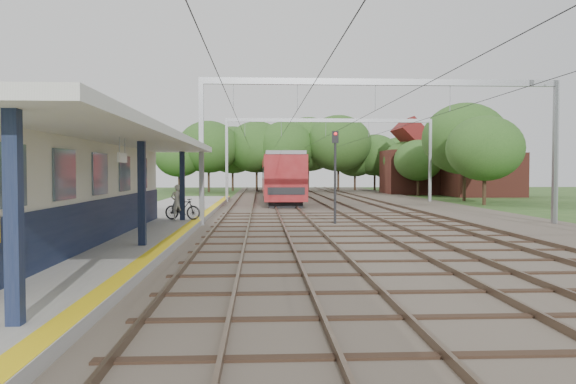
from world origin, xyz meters
name	(u,v)px	position (x,y,z in m)	size (l,w,h in m)	color
ground	(369,298)	(0.00, 0.00, 0.00)	(160.00, 160.00, 0.00)	#2D4C1E
ballast_bed	(344,206)	(4.00, 30.00, 0.05)	(18.00, 90.00, 0.10)	#473D33
platform	(144,226)	(-7.50, 14.00, 0.17)	(5.00, 52.00, 0.35)	gray
yellow_stripe	(194,222)	(-5.25, 14.00, 0.35)	(0.45, 52.00, 0.01)	yellow
station_building	(55,189)	(-8.88, 7.00, 2.04)	(3.41, 18.00, 3.40)	beige
canopy	(79,138)	(-7.77, 6.00, 3.64)	(6.40, 20.00, 3.44)	#111A37
rail_tracks	(311,204)	(1.50, 30.00, 0.18)	(11.80, 88.00, 0.15)	brown
catenary_system	(346,127)	(3.39, 25.28, 5.51)	(17.22, 88.00, 7.00)	gray
tree_band	(310,152)	(3.84, 57.12, 4.92)	(31.72, 30.88, 8.82)	#382619
house_near	(483,168)	(21.00, 46.00, 2.99)	(7.00, 6.12, 7.89)	brown
house_far	(419,166)	(16.00, 52.00, 3.23)	(8.00, 6.12, 8.66)	brown
person	(177,202)	(-6.14, 15.00, 1.18)	(0.61, 0.40, 1.66)	beige
bicycle	(182,209)	(-5.90, 15.00, 0.88)	(0.49, 1.75, 1.05)	black
train	(278,176)	(-0.50, 44.84, 2.19)	(3.00, 37.35, 3.93)	black
signal_post	(335,165)	(1.35, 15.38, 2.92)	(0.34, 0.29, 4.56)	black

